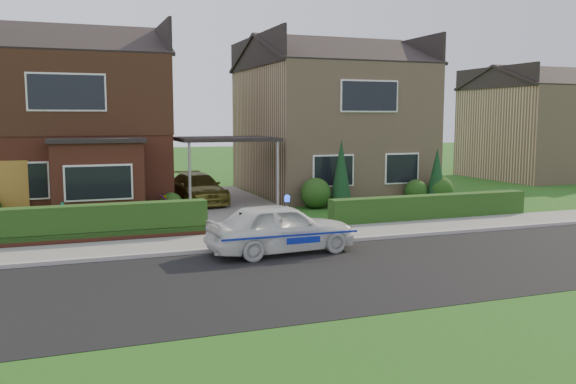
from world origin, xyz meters
name	(u,v)px	position (x,y,z in m)	size (l,w,h in m)	color
ground	(345,272)	(0.00, 0.00, 0.00)	(120.00, 120.00, 0.00)	#1A4F15
road	(345,272)	(0.00, 0.00, 0.00)	(60.00, 6.00, 0.02)	black
kerb	(298,244)	(0.00, 3.05, 0.06)	(60.00, 0.16, 0.12)	#9E9993
sidewalk	(285,237)	(0.00, 4.10, 0.05)	(60.00, 2.00, 0.10)	slate
grass_verge	(486,350)	(0.00, -5.00, 0.00)	(60.00, 4.00, 0.01)	#1A4F15
driveway	(226,205)	(0.00, 11.00, 0.06)	(3.80, 12.00, 0.12)	#666059
house_left	(67,111)	(-5.78, 13.90, 3.81)	(7.50, 9.53, 7.25)	brown
house_right	(329,115)	(5.80, 13.99, 3.66)	(7.50, 8.06, 7.25)	tan
carport_link	(225,140)	(0.00, 10.95, 2.66)	(3.80, 3.00, 2.77)	black
dwarf_wall	(75,239)	(-5.80, 5.30, 0.18)	(7.70, 0.25, 0.36)	brown
hedge_left	(75,244)	(-5.80, 5.45, 0.00)	(7.50, 0.55, 0.90)	black
hedge_right	(430,221)	(5.80, 5.35, 0.00)	(7.50, 0.55, 0.80)	black
shrub_left_mid	(126,201)	(-4.00, 9.30, 0.66)	(1.32, 1.32, 1.32)	black
shrub_left_near	(171,204)	(-2.40, 9.60, 0.42)	(0.84, 0.84, 0.84)	black
shrub_right_near	(316,193)	(3.20, 9.40, 0.60)	(1.20, 1.20, 1.20)	black
shrub_right_mid	(416,191)	(7.80, 9.50, 0.48)	(0.96, 0.96, 0.96)	black
shrub_right_far	(440,189)	(8.80, 9.20, 0.54)	(1.08, 1.08, 1.08)	black
conifer_a	(341,175)	(4.20, 9.20, 1.30)	(0.90, 0.90, 2.60)	black
conifer_b	(437,176)	(8.60, 9.20, 1.10)	(0.90, 0.90, 2.20)	black
neighbour_right	(538,134)	(20.00, 16.00, 2.60)	(6.50, 7.00, 5.20)	tan
police_car	(281,228)	(-0.73, 2.40, 0.66)	(3.58, 4.01, 1.49)	silver
driveway_car	(197,188)	(-1.00, 11.65, 0.71)	(1.65, 4.07, 1.18)	olive
potted_plant_a	(62,216)	(-6.11, 8.10, 0.42)	(0.44, 0.30, 0.83)	gray
potted_plant_b	(174,210)	(-2.50, 8.38, 0.37)	(0.41, 0.33, 0.75)	gray
potted_plant_c	(164,207)	(-2.75, 8.99, 0.43)	(0.48, 0.48, 0.85)	gray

